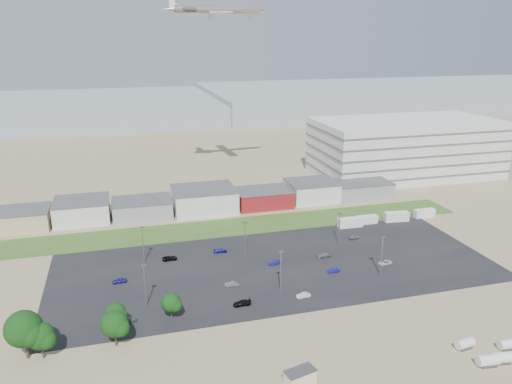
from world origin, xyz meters
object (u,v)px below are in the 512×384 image
object	(u,v)px
parked_car_3	(242,303)
parked_car_10	(129,320)
storage_tank_nw	(465,343)
parked_car_5	(120,281)
parked_car_7	(275,262)
parked_car_13	(303,295)
parked_car_1	(334,270)
portable_shed	(300,377)
parked_car_4	(232,284)
tree_far_left	(24,333)
parked_car_9	(170,258)
parked_car_8	(354,237)
airliner	(217,10)
parked_car_12	(324,255)
box_trailer_a	(350,222)
parked_car_0	(385,263)
parked_car_6	(220,251)

from	to	relation	value
parked_car_3	parked_car_10	size ratio (longest dim) A/B	1.10
parked_car_10	storage_tank_nw	bearing A→B (deg)	-120.23
parked_car_5	parked_car_7	world-z (taller)	parked_car_5
parked_car_13	parked_car_1	bearing A→B (deg)	124.62
portable_shed	parked_car_13	xyz separation A→B (m)	(11.80, 29.38, -0.87)
portable_shed	parked_car_4	world-z (taller)	portable_shed
tree_far_left	parked_car_13	distance (m)	61.44
parked_car_9	storage_tank_nw	bearing A→B (deg)	-140.35
parked_car_8	storage_tank_nw	bearing A→B (deg)	170.93
tree_far_left	airliner	bearing A→B (deg)	60.65
parked_car_12	parked_car_4	bearing A→B (deg)	-73.32
parked_car_1	parked_car_12	world-z (taller)	parked_car_12
box_trailer_a	parked_car_8	bearing A→B (deg)	-107.60
parked_car_3	parked_car_0	bearing A→B (deg)	102.58
parked_car_0	parked_car_8	world-z (taller)	parked_car_0
parked_car_9	parked_car_13	distance (m)	41.61
parked_car_3	parked_car_8	distance (m)	52.42
storage_tank_nw	parked_car_5	xyz separation A→B (m)	(-66.98, 47.82, -0.56)
storage_tank_nw	box_trailer_a	xyz separation A→B (m)	(7.34, 67.89, 0.38)
parked_car_1	parked_car_5	bearing A→B (deg)	-100.04
parked_car_4	parked_car_5	distance (m)	29.03
parked_car_9	parked_car_13	xyz separation A→B (m)	(28.94, -29.90, -0.01)
parked_car_3	parked_car_1	bearing A→B (deg)	108.67
parked_car_3	parked_car_7	world-z (taller)	parked_car_3
box_trailer_a	parked_car_0	distance (m)	28.92
parked_car_12	parked_car_5	bearing A→B (deg)	-91.55
parked_car_3	parked_car_4	distance (m)	9.81
tree_far_left	parked_car_6	world-z (taller)	tree_far_left
parked_car_9	airliner	bearing A→B (deg)	-25.35
airliner	parked_car_10	size ratio (longest dim) A/B	10.99
portable_shed	parked_car_1	world-z (taller)	portable_shed
parked_car_9	parked_car_13	bearing A→B (deg)	-138.75
tree_far_left	parked_car_8	xyz separation A→B (m)	(88.82, 37.72, -5.23)
parked_car_5	parked_car_0	bearing A→B (deg)	80.86
tree_far_left	parked_car_0	bearing A→B (deg)	12.01
parked_car_7	parked_car_4	bearing A→B (deg)	-65.03
parked_car_5	parked_car_8	bearing A→B (deg)	95.95
parked_car_1	parked_car_9	distance (m)	45.88
box_trailer_a	parked_car_4	xyz separation A→B (m)	(-46.89, -29.58, -0.93)
parked_car_5	box_trailer_a	bearing A→B (deg)	102.91
parked_car_10	parked_car_13	bearing A→B (deg)	-97.03
tree_far_left	parked_car_1	distance (m)	75.77
parked_car_12	parked_car_13	world-z (taller)	parked_car_12
airliner	parked_car_3	distance (m)	123.50
parked_car_10	parked_car_5	bearing A→B (deg)	-2.12
storage_tank_nw	parked_car_0	bearing A→B (deg)	84.09
portable_shed	parked_car_12	bearing A→B (deg)	48.99
parked_car_1	parked_car_6	bearing A→B (deg)	-128.44
parked_car_0	parked_car_8	bearing A→B (deg)	173.90
parked_car_0	parked_car_9	size ratio (longest dim) A/B	0.95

